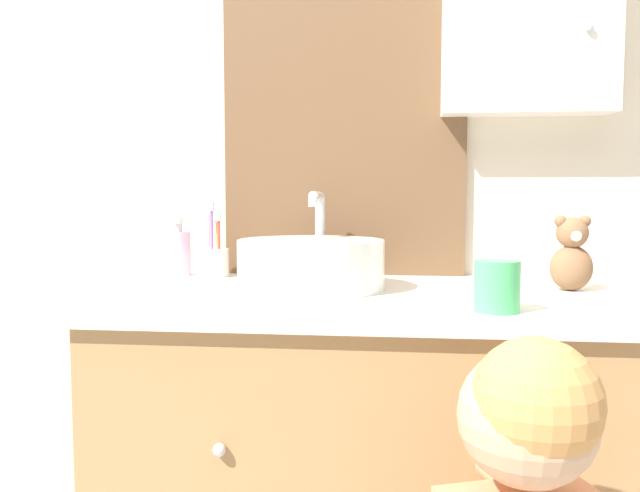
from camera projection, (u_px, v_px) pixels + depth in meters
name	position (u px, v px, depth m)	size (l,w,h in m)	color
wall_back	(377.00, 125.00, 1.63)	(3.20, 0.18, 2.50)	beige
vanity_counter	(363.00, 489.00, 1.38)	(1.10, 0.59, 0.89)	#A37A4C
sink_basin	(312.00, 263.00, 1.37)	(0.32, 0.37, 0.22)	white
toothbrush_holder	(213.00, 259.00, 1.58)	(0.08, 0.08, 0.19)	silver
soap_dispenser	(179.00, 253.00, 1.60)	(0.06, 0.06, 0.15)	#CCA3BC
teddy_bear	(572.00, 255.00, 1.34)	(0.09, 0.08, 0.16)	brown
drinking_cup	(497.00, 286.00, 1.10)	(0.08, 0.08, 0.09)	#4CC670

